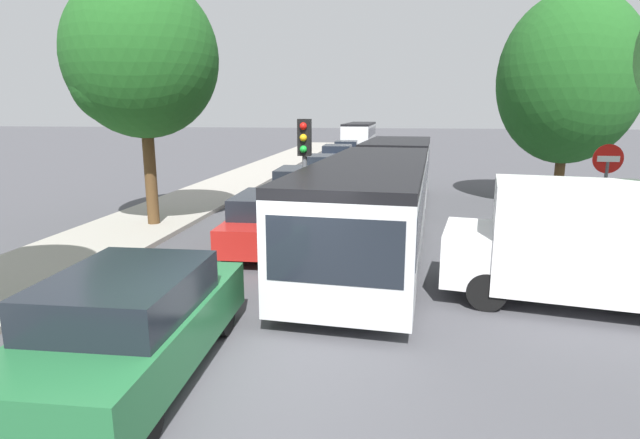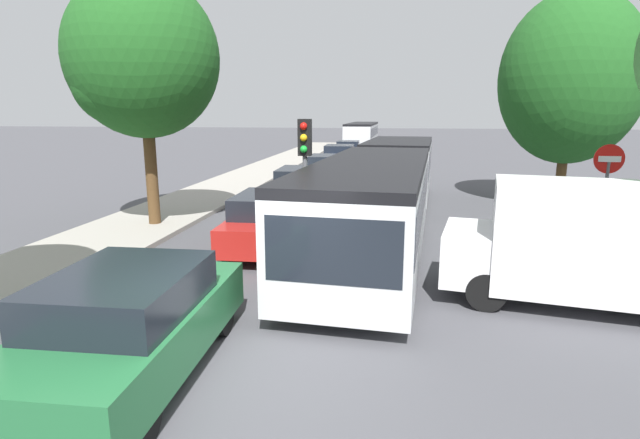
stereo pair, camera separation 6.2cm
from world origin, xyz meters
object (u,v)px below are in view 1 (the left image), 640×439
at_px(queued_car_white, 325,169).
at_px(white_van, 596,242).
at_px(queued_car_navy, 346,150).
at_px(queued_car_red, 270,221).
at_px(queued_car_black, 300,187).
at_px(queued_car_blue, 337,157).
at_px(articulated_bus, 385,183).
at_px(traffic_light, 304,156).
at_px(tree_left_mid, 138,61).
at_px(tree_right_mid, 569,79).
at_px(no_entry_sign, 605,183).
at_px(queued_car_green, 132,324).
at_px(city_bus_rear, 360,133).

height_order(queued_car_white, white_van, white_van).
relative_size(queued_car_white, queued_car_navy, 1.01).
relative_size(queued_car_red, queued_car_black, 1.00).
distance_m(queued_car_red, queued_car_blue, 18.58).
height_order(queued_car_red, white_van, white_van).
distance_m(articulated_bus, queued_car_black, 4.56).
bearing_deg(traffic_light, tree_left_mid, -109.28).
distance_m(queued_car_black, white_van, 11.55).
relative_size(queued_car_navy, tree_right_mid, 0.52).
distance_m(queued_car_navy, no_entry_sign, 25.94).
xyz_separation_m(queued_car_red, queued_car_blue, (-0.30, 18.58, 0.02)).
bearing_deg(traffic_light, tree_right_mid, 134.23).
relative_size(queued_car_black, no_entry_sign, 1.53).
xyz_separation_m(queued_car_green, traffic_light, (1.23, 6.45, 1.72)).
relative_size(white_van, tree_left_mid, 0.70).
relative_size(queued_car_red, tree_right_mid, 0.54).
bearing_deg(no_entry_sign, queued_car_red, -87.63).
relative_size(articulated_bus, no_entry_sign, 5.86).
xyz_separation_m(tree_left_mid, tree_right_mid, (13.81, 6.03, -0.25)).
distance_m(city_bus_rear, queued_car_blue, 19.16).
bearing_deg(queued_car_red, articulated_bus, -47.60).
relative_size(queued_car_navy, no_entry_sign, 1.45).
xyz_separation_m(queued_car_green, white_van, (7.17, 3.68, 0.46)).
bearing_deg(city_bus_rear, queued_car_red, -178.50).
distance_m(queued_car_red, tree_right_mid, 12.92).
distance_m(city_bus_rear, traffic_light, 38.00).
height_order(queued_car_navy, no_entry_sign, no_entry_sign).
distance_m(white_van, traffic_light, 6.68).
height_order(queued_car_black, traffic_light, traffic_light).
bearing_deg(queued_car_blue, queued_car_white, 178.98).
height_order(queued_car_green, tree_left_mid, tree_left_mid).
bearing_deg(queued_car_black, queued_car_white, -2.33).
distance_m(queued_car_navy, traffic_light, 25.11).
distance_m(queued_car_green, traffic_light, 6.79).
bearing_deg(queued_car_navy, white_van, -167.00).
xyz_separation_m(articulated_bus, no_entry_sign, (5.33, -2.52, 0.47)).
height_order(queued_car_green, queued_car_navy, queued_car_green).
relative_size(queued_car_blue, no_entry_sign, 1.56).
bearing_deg(queued_car_navy, no_entry_sign, -162.22).
height_order(queued_car_black, tree_left_mid, tree_left_mid).
relative_size(articulated_bus, tree_right_mid, 2.09).
bearing_deg(queued_car_blue, tree_left_mid, 165.04).
xyz_separation_m(city_bus_rear, queued_car_red, (0.23, -37.73, -0.64)).
distance_m(queued_car_black, no_entry_sign, 10.34).
bearing_deg(queued_car_blue, queued_car_black, 178.32).
xyz_separation_m(white_van, tree_right_mid, (2.60, 10.77, 3.51)).
distance_m(queued_car_white, no_entry_sign, 14.73).
height_order(city_bus_rear, queued_car_black, city_bus_rear).
distance_m(queued_car_red, traffic_light, 2.02).
height_order(city_bus_rear, queued_car_green, city_bus_rear).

